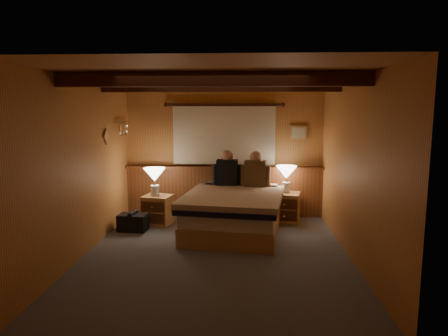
# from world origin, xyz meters

# --- Properties ---
(floor) EXTENTS (4.20, 4.20, 0.00)m
(floor) POSITION_xyz_m (0.00, 0.00, 0.00)
(floor) COLOR #4F535E
(floor) RESTS_ON ground
(ceiling) EXTENTS (4.20, 4.20, 0.00)m
(ceiling) POSITION_xyz_m (0.00, 0.00, 2.40)
(ceiling) COLOR #B67644
(ceiling) RESTS_ON wall_back
(wall_back) EXTENTS (3.60, 0.00, 3.60)m
(wall_back) POSITION_xyz_m (0.00, 2.10, 1.20)
(wall_back) COLOR #CB8749
(wall_back) RESTS_ON floor
(wall_left) EXTENTS (0.00, 4.20, 4.20)m
(wall_left) POSITION_xyz_m (-1.80, 0.00, 1.20)
(wall_left) COLOR #CB8749
(wall_left) RESTS_ON floor
(wall_right) EXTENTS (0.00, 4.20, 4.20)m
(wall_right) POSITION_xyz_m (1.80, 0.00, 1.20)
(wall_right) COLOR #CB8749
(wall_right) RESTS_ON floor
(wall_front) EXTENTS (3.60, 0.00, 3.60)m
(wall_front) POSITION_xyz_m (0.00, -2.10, 1.20)
(wall_front) COLOR #CB8749
(wall_front) RESTS_ON floor
(wainscot) EXTENTS (3.60, 0.23, 0.94)m
(wainscot) POSITION_xyz_m (0.00, 2.04, 0.49)
(wainscot) COLOR brown
(wainscot) RESTS_ON wall_back
(curtain_window) EXTENTS (2.18, 0.09, 1.11)m
(curtain_window) POSITION_xyz_m (0.00, 2.03, 1.52)
(curtain_window) COLOR #411D10
(curtain_window) RESTS_ON wall_back
(ceiling_beams) EXTENTS (3.60, 1.65, 0.16)m
(ceiling_beams) POSITION_xyz_m (0.00, 0.15, 2.31)
(ceiling_beams) COLOR #411D10
(ceiling_beams) RESTS_ON ceiling
(coat_rail) EXTENTS (0.05, 0.55, 0.24)m
(coat_rail) POSITION_xyz_m (-1.72, 1.58, 1.67)
(coat_rail) COLOR white
(coat_rail) RESTS_ON wall_left
(framed_print) EXTENTS (0.30, 0.04, 0.25)m
(framed_print) POSITION_xyz_m (1.35, 2.08, 1.55)
(framed_print) COLOR tan
(framed_print) RESTS_ON wall_back
(bed) EXTENTS (1.71, 2.09, 0.65)m
(bed) POSITION_xyz_m (0.22, 1.03, 0.34)
(bed) COLOR tan
(bed) RESTS_ON floor
(nightstand_left) EXTENTS (0.54, 0.50, 0.51)m
(nightstand_left) POSITION_xyz_m (-1.11, 1.41, 0.25)
(nightstand_left) COLOR tan
(nightstand_left) RESTS_ON floor
(nightstand_right) EXTENTS (0.55, 0.51, 0.51)m
(nightstand_right) POSITION_xyz_m (1.11, 1.71, 0.26)
(nightstand_right) COLOR tan
(nightstand_right) RESTS_ON floor
(lamp_left) EXTENTS (0.37, 0.37, 0.48)m
(lamp_left) POSITION_xyz_m (-1.15, 1.38, 0.84)
(lamp_left) COLOR silver
(lamp_left) RESTS_ON nightstand_left
(lamp_right) EXTENTS (0.36, 0.36, 0.47)m
(lamp_right) POSITION_xyz_m (1.11, 1.75, 0.85)
(lamp_right) COLOR silver
(lamp_right) RESTS_ON nightstand_right
(person_left) EXTENTS (0.53, 0.23, 0.64)m
(person_left) POSITION_xyz_m (0.07, 1.69, 0.90)
(person_left) COLOR black
(person_left) RESTS_ON bed
(person_right) EXTENTS (0.52, 0.26, 0.64)m
(person_right) POSITION_xyz_m (0.56, 1.60, 0.90)
(person_right) COLOR #4E361F
(person_right) RESTS_ON bed
(duffel_bag) EXTENTS (0.49, 0.32, 0.33)m
(duffel_bag) POSITION_xyz_m (-1.44, 1.02, 0.14)
(duffel_bag) COLOR black
(duffel_bag) RESTS_ON floor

